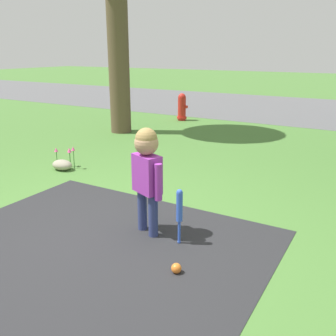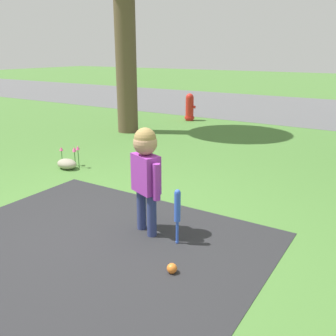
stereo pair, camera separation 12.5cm
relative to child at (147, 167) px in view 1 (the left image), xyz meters
The scene contains 8 objects.
ground_plane 0.85m from the child, 151.56° to the right, with size 60.00×60.00×0.00m, color #477533.
street_strip 9.31m from the child, 92.68° to the left, with size 40.00×6.00×0.01m.
child is the anchor object (origin of this frame).
baseball_bat 0.51m from the child, ahead, with size 0.06×0.06×0.55m.
sports_ball 1.00m from the child, 39.14° to the right, with size 0.09×0.09×0.09m.
fire_hydrant 6.33m from the child, 115.15° to the left, with size 0.29×0.26×0.69m.
flower_bed 2.63m from the child, 151.91° to the left, with size 0.40×0.15×0.35m.
edging_rock 2.57m from the child, 154.70° to the left, with size 0.34×0.23×0.16m.
Camera 1 is at (2.32, -2.59, 1.75)m, focal length 40.00 mm.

